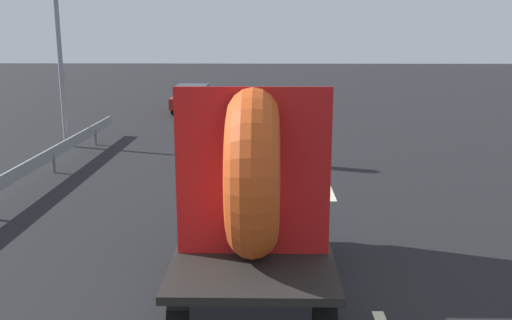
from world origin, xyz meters
TOP-DOWN VIEW (x-y plane):
  - ground_plane at (0.00, 0.00)m, footprint 120.00×120.00m
  - flatbed_truck at (-0.07, -0.01)m, footprint 2.02×4.69m
  - distant_sedan at (-3.49, 18.86)m, footprint 1.63×3.80m
  - traffic_light at (-6.62, 10.24)m, footprint 0.42×0.36m
  - guardrail at (-5.71, 4.68)m, footprint 0.10×15.41m
  - lane_dash_left_far at (-1.78, 5.59)m, footprint 0.16×2.64m
  - lane_dash_right_far at (1.64, 5.16)m, footprint 0.16×2.19m

SIDE VIEW (x-z plane):
  - ground_plane at x=0.00m, z-range 0.00..0.00m
  - lane_dash_left_far at x=-1.78m, z-range 0.00..0.01m
  - lane_dash_right_far at x=1.64m, z-range 0.00..0.01m
  - guardrail at x=-5.71m, z-range 0.18..0.89m
  - distant_sedan at x=-3.49m, z-range 0.05..1.29m
  - flatbed_truck at x=-0.07m, z-range 0.00..3.14m
  - traffic_light at x=-6.62m, z-range 0.92..7.28m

